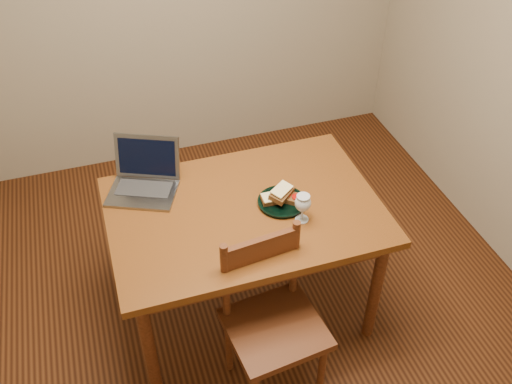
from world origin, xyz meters
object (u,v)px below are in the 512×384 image
object	(u,v)px
chair	(273,317)
laptop	(145,176)
milk_glass	(303,208)
table	(245,221)
plate	(282,202)

from	to	relation	value
chair	laptop	size ratio (longest dim) A/B	1.09
chair	milk_glass	xyz separation A→B (m)	(0.25, 0.31, 0.33)
table	plate	world-z (taller)	plate
table	laptop	size ratio (longest dim) A/B	3.09
table	chair	xyz separation A→B (m)	(-0.01, -0.47, -0.17)
table	laptop	bearing A→B (deg)	143.24
laptop	plate	bearing A→B (deg)	-5.09
table	milk_glass	bearing A→B (deg)	-34.52
chair	laptop	world-z (taller)	laptop
table	milk_glass	world-z (taller)	milk_glass
chair	plate	world-z (taller)	chair
table	chair	world-z (taller)	chair
chair	plate	distance (m)	0.55
table	plate	size ratio (longest dim) A/B	5.54
plate	chair	bearing A→B (deg)	-113.61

